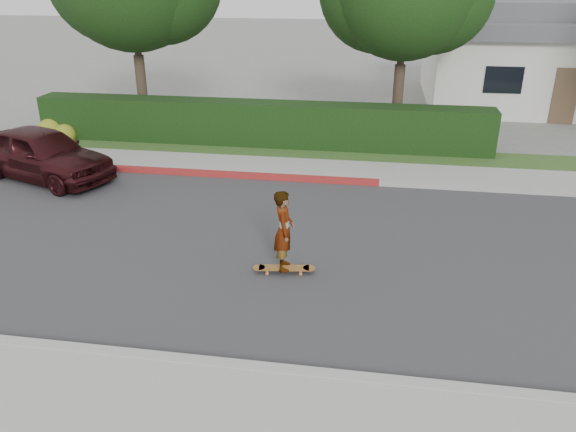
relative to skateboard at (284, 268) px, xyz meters
name	(u,v)px	position (x,y,z in m)	size (l,w,h in m)	color
ground	(329,250)	(0.79, 1.10, -0.11)	(120.00, 120.00, 0.00)	slate
road	(329,250)	(0.79, 1.10, -0.10)	(60.00, 8.00, 0.01)	#2D2D30
curb_near	(304,374)	(0.79, -3.00, -0.03)	(60.00, 0.20, 0.15)	#9E9E99
sidewalk_near	(295,420)	(0.79, -3.90, -0.05)	(60.00, 1.60, 0.12)	gray
curb_far	(343,181)	(0.79, 5.20, -0.03)	(60.00, 0.20, 0.15)	#9E9E99
curb_red_section	(170,171)	(-4.21, 5.20, -0.03)	(12.00, 0.21, 0.15)	maroon
sidewalk_far	(345,171)	(0.79, 6.10, -0.05)	(60.00, 1.60, 0.12)	gray
planting_strip	(348,155)	(0.79, 7.70, -0.06)	(60.00, 1.60, 0.10)	#2D4C1E
hedge	(259,125)	(-2.21, 8.30, 0.64)	(15.00, 1.00, 1.50)	black
flowering_shrub	(56,132)	(-9.22, 7.84, 0.23)	(1.40, 1.00, 0.90)	#2D4C19
house	(548,53)	(8.79, 17.10, 1.99)	(10.60, 8.60, 4.30)	beige
skateboard	(284,268)	(0.00, 0.00, 0.00)	(1.23, 0.40, 0.11)	#C97437
skateboarder	(284,230)	(0.00, 0.00, 0.81)	(0.58, 0.38, 1.59)	white
car_maroon	(42,154)	(-7.53, 4.29, 0.63)	(1.74, 4.32, 1.47)	#341012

